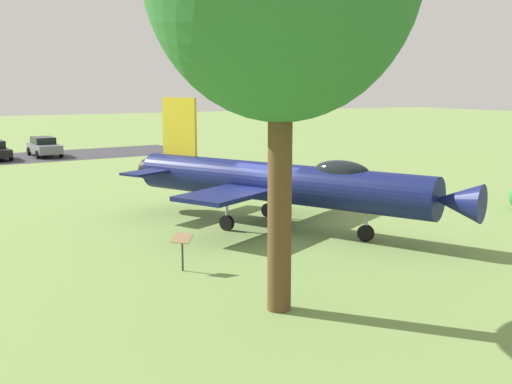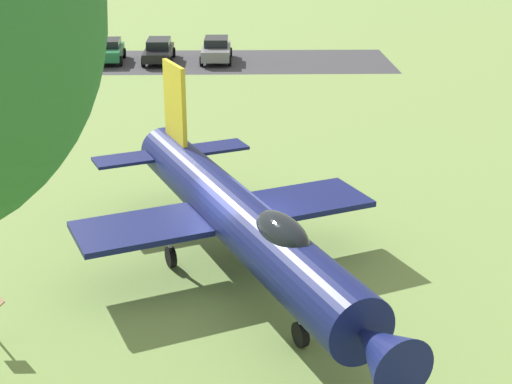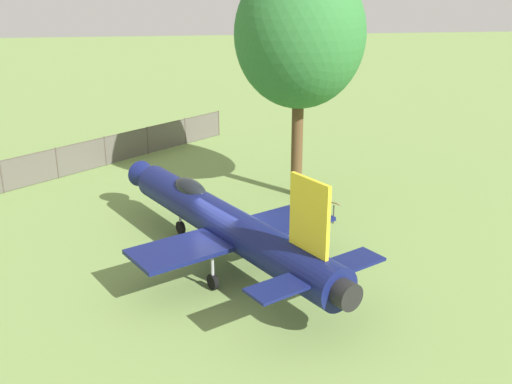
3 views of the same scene
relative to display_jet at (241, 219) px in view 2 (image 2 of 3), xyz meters
name	(u,v)px [view 2 (image 2 of 3)]	position (x,y,z in m)	size (l,w,h in m)	color
ground_plane	(236,275)	(-0.31, -0.16, -1.84)	(200.00, 200.00, 0.00)	#75934C
parking_strip	(133,62)	(-29.69, -9.32, -1.83)	(33.50, 8.00, 0.00)	#38383D
display_jet	(241,219)	(0.00, 0.00, 0.00)	(13.67, 9.21, 5.01)	#111951
parked_car_gray	(216,49)	(-30.21, -3.95, -1.06)	(4.55, 2.24, 1.50)	slate
parked_car_black	(159,50)	(-29.93, -7.67, -1.10)	(4.94, 2.31, 1.41)	black
parked_car_green	(109,50)	(-29.64, -10.89, -1.09)	(4.33, 2.38, 1.42)	#1E6B3D
parked_car_blue	(51,51)	(-29.18, -14.55, -1.12)	(4.52, 2.28, 1.37)	#23429E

